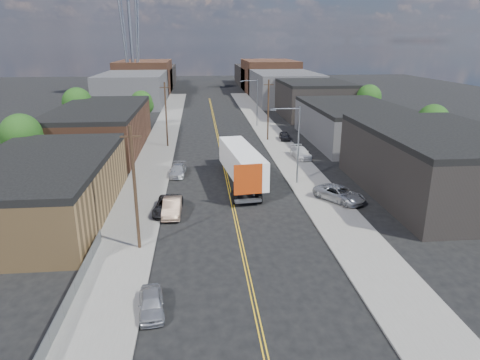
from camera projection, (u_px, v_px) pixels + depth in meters
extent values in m
plane|color=black|center=(216.00, 128.00, 82.37)|extent=(260.00, 260.00, 0.00)
cube|color=gold|center=(220.00, 146.00, 68.17)|extent=(0.32, 120.00, 0.01)
cube|color=slate|center=(160.00, 147.00, 67.28)|extent=(5.00, 140.00, 0.15)
cube|color=slate|center=(278.00, 144.00, 69.01)|extent=(5.00, 140.00, 0.15)
cube|color=brown|center=(43.00, 191.00, 40.21)|extent=(12.00, 22.00, 5.00)
cube|color=black|center=(39.00, 162.00, 39.34)|extent=(12.00, 22.00, 0.60)
cube|color=#4F2F1F|center=(101.00, 131.00, 64.66)|extent=(12.00, 26.00, 6.00)
cube|color=black|center=(99.00, 109.00, 63.64)|extent=(12.00, 26.00, 0.60)
cube|color=black|center=(437.00, 166.00, 45.50)|extent=(14.00, 22.00, 6.50)
cube|color=black|center=(442.00, 133.00, 44.41)|extent=(14.00, 22.00, 0.60)
cube|color=navy|center=(376.00, 164.00, 44.78)|extent=(0.30, 20.00, 0.80)
cube|color=#353537|center=(353.00, 125.00, 70.27)|extent=(14.00, 24.00, 5.50)
cube|color=black|center=(354.00, 106.00, 69.32)|extent=(14.00, 24.00, 0.60)
cube|color=black|center=(312.00, 100.00, 94.64)|extent=(14.00, 22.00, 7.00)
cube|color=black|center=(313.00, 82.00, 93.47)|extent=(14.00, 22.00, 0.60)
cube|color=#353537|center=(134.00, 88.00, 112.44)|extent=(16.00, 30.00, 8.00)
cube|color=#353537|center=(284.00, 87.00, 116.08)|extent=(16.00, 30.00, 8.00)
cube|color=#4F2F1F|center=(145.00, 77.00, 135.79)|extent=(16.00, 26.00, 10.00)
cube|color=#4F2F1F|center=(269.00, 76.00, 139.43)|extent=(16.00, 26.00, 10.00)
cube|color=black|center=(151.00, 77.00, 155.18)|extent=(16.00, 40.00, 7.00)
cube|color=black|center=(260.00, 76.00, 158.82)|extent=(16.00, 40.00, 7.00)
cylinder|color=gray|center=(131.00, 44.00, 123.05)|extent=(0.80, 0.80, 30.00)
cylinder|color=gray|center=(124.00, 44.00, 121.22)|extent=(1.94, 1.94, 29.98)
cylinder|color=gray|center=(137.00, 44.00, 121.54)|extent=(1.94, 1.94, 29.98)
cylinder|color=gray|center=(126.00, 44.00, 124.55)|extent=(1.94, 1.94, 29.98)
cylinder|color=gray|center=(138.00, 44.00, 124.87)|extent=(1.94, 1.94, 29.98)
cylinder|color=gray|center=(298.00, 146.00, 48.58)|extent=(0.18, 0.18, 9.00)
cylinder|color=gray|center=(287.00, 109.00, 47.11)|extent=(3.00, 0.12, 0.12)
cube|color=gray|center=(273.00, 110.00, 47.00)|extent=(0.60, 0.25, 0.18)
cylinder|color=gray|center=(257.00, 104.00, 81.70)|extent=(0.18, 0.18, 9.00)
cylinder|color=gray|center=(250.00, 81.00, 80.23)|extent=(3.00, 0.12, 0.12)
cube|color=gray|center=(242.00, 81.00, 80.13)|extent=(0.60, 0.25, 0.18)
cylinder|color=black|center=(135.00, 190.00, 32.75)|extent=(0.26, 0.26, 10.00)
cube|color=black|center=(131.00, 137.00, 31.45)|extent=(1.60, 0.12, 0.12)
cylinder|color=black|center=(166.00, 115.00, 65.88)|extent=(0.26, 0.26, 10.00)
cube|color=black|center=(165.00, 88.00, 64.58)|extent=(1.60, 0.12, 0.12)
cylinder|color=black|center=(268.00, 111.00, 70.21)|extent=(0.26, 0.26, 10.00)
cube|color=black|center=(269.00, 85.00, 68.91)|extent=(1.60, 0.12, 0.12)
cube|color=slate|center=(75.00, 289.00, 27.66)|extent=(0.02, 16.00, 1.20)
cube|color=slate|center=(74.00, 281.00, 27.48)|extent=(0.05, 16.00, 0.05)
cylinder|color=black|center=(26.00, 162.00, 51.13)|extent=(0.36, 0.36, 4.25)
sphere|color=#153E10|center=(21.00, 134.00, 50.08)|extent=(4.76, 4.76, 4.76)
sphere|color=#153E10|center=(28.00, 140.00, 50.68)|extent=(3.74, 3.74, 3.74)
sphere|color=#153E10|center=(16.00, 140.00, 49.84)|extent=(3.40, 3.40, 3.40)
cylinder|color=black|center=(80.00, 123.00, 74.76)|extent=(0.36, 0.36, 4.50)
sphere|color=#153E10|center=(77.00, 102.00, 73.64)|extent=(5.04, 5.04, 5.04)
sphere|color=#153E10|center=(82.00, 107.00, 74.26)|extent=(3.96, 3.96, 3.96)
sphere|color=#153E10|center=(74.00, 106.00, 73.41)|extent=(3.60, 3.60, 3.60)
cylinder|color=black|center=(143.00, 117.00, 82.41)|extent=(0.36, 0.36, 3.75)
sphere|color=#153E10|center=(142.00, 102.00, 81.48)|extent=(4.20, 4.20, 4.20)
sphere|color=#153E10|center=(145.00, 105.00, 82.05)|extent=(3.30, 3.30, 3.30)
sphere|color=#153E10|center=(139.00, 105.00, 81.22)|extent=(3.00, 3.00, 3.00)
cylinder|color=black|center=(430.00, 142.00, 61.76)|extent=(0.36, 0.36, 4.00)
sphere|color=#153E10|center=(433.00, 120.00, 60.77)|extent=(4.48, 4.48, 4.48)
sphere|color=#153E10|center=(435.00, 125.00, 61.36)|extent=(3.52, 3.52, 3.52)
sphere|color=#153E10|center=(431.00, 124.00, 60.52)|extent=(3.20, 3.20, 3.20)
cylinder|color=black|center=(367.00, 114.00, 84.44)|extent=(0.36, 0.36, 4.25)
sphere|color=#153E10|center=(369.00, 97.00, 83.39)|extent=(4.76, 4.76, 4.76)
sphere|color=#153E10|center=(371.00, 101.00, 83.99)|extent=(3.74, 3.74, 3.74)
sphere|color=#153E10|center=(367.00, 100.00, 83.15)|extent=(3.40, 3.40, 3.40)
cube|color=white|center=(241.00, 162.00, 48.50)|extent=(4.42, 13.47, 3.09)
cube|color=#992F0B|center=(248.00, 179.00, 42.25)|extent=(2.88, 0.46, 3.11)
cube|color=gray|center=(248.00, 201.00, 42.95)|extent=(2.77, 0.92, 0.25)
cube|color=black|center=(235.00, 154.00, 56.58)|extent=(3.15, 3.83, 3.42)
cylinder|color=black|center=(246.00, 196.00, 44.29)|extent=(2.98, 1.43, 1.10)
cylinder|color=black|center=(235.00, 162.00, 56.94)|extent=(2.87, 1.42, 1.10)
imported|color=#B0B1B5|center=(151.00, 303.00, 26.11)|extent=(1.95, 3.92, 1.28)
imported|color=#876B58|center=(172.00, 207.00, 40.83)|extent=(1.75, 4.82, 1.58)
imported|color=black|center=(168.00, 206.00, 41.32)|extent=(2.87, 5.46, 1.46)
imported|color=#B0B3B6|center=(178.00, 170.00, 52.89)|extent=(2.18, 4.71, 1.33)
imported|color=#B0B2B5|center=(339.00, 194.00, 43.97)|extent=(5.21, 6.02, 1.54)
imported|color=silver|center=(301.00, 153.00, 60.38)|extent=(2.46, 5.22, 1.47)
imported|color=black|center=(285.00, 136.00, 71.32)|extent=(1.86, 4.07, 1.35)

